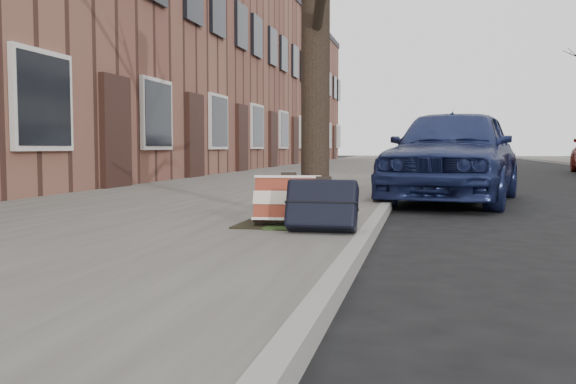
% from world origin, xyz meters
% --- Properties ---
extents(ground, '(120.00, 120.00, 0.00)m').
position_xyz_m(ground, '(0.00, 0.00, 0.00)').
color(ground, black).
rests_on(ground, ground).
extents(near_sidewalk, '(5.00, 70.00, 0.12)m').
position_xyz_m(near_sidewalk, '(-3.70, 15.00, 0.06)').
color(near_sidewalk, slate).
rests_on(near_sidewalk, ground).
extents(house_near, '(6.80, 40.00, 7.00)m').
position_xyz_m(house_near, '(-9.60, 16.00, 3.50)').
color(house_near, brown).
rests_on(house_near, ground).
extents(dirt_patch, '(0.85, 0.85, 0.02)m').
position_xyz_m(dirt_patch, '(-2.00, 1.20, 0.13)').
color(dirt_patch, black).
rests_on(dirt_patch, near_sidewalk).
extents(suitcase_red, '(0.61, 0.37, 0.45)m').
position_xyz_m(suitcase_red, '(-1.97, 1.07, 0.34)').
color(suitcase_red, maroon).
rests_on(suitcase_red, near_sidewalk).
extents(suitcase_navy, '(0.59, 0.35, 0.46)m').
position_xyz_m(suitcase_navy, '(-1.60, 0.72, 0.35)').
color(suitcase_navy, black).
rests_on(suitcase_navy, near_sidewalk).
extents(car_near_front, '(2.46, 4.50, 1.45)m').
position_xyz_m(car_near_front, '(-0.34, 5.52, 0.73)').
color(car_near_front, navy).
rests_on(car_near_front, ground).
extents(car_near_mid, '(2.40, 4.45, 1.39)m').
position_xyz_m(car_near_mid, '(-0.24, 14.30, 0.70)').
color(car_near_mid, '#9FA2A7').
rests_on(car_near_mid, ground).
extents(car_near_back, '(2.51, 4.85, 1.31)m').
position_xyz_m(car_near_back, '(-0.22, 20.60, 0.65)').
color(car_near_back, '#38393E').
rests_on(car_near_back, ground).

